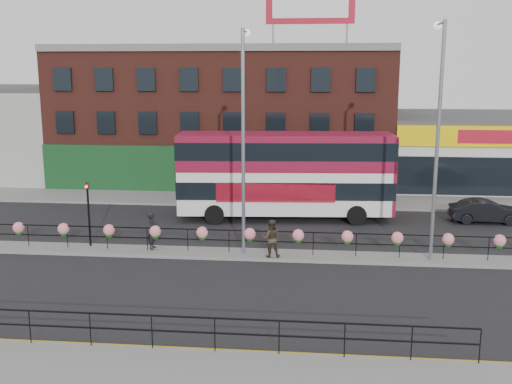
# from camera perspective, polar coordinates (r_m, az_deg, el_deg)

# --- Properties ---
(ground) EXTENTS (120.00, 120.00, 0.00)m
(ground) POSITION_cam_1_polar(r_m,az_deg,el_deg) (28.73, -0.59, -6.11)
(ground) COLOR black
(ground) RESTS_ON ground
(north_pavement) EXTENTS (60.00, 4.00, 0.15)m
(north_pavement) POSITION_cam_1_polar(r_m,az_deg,el_deg) (40.25, 1.25, -0.76)
(north_pavement) COLOR slate
(north_pavement) RESTS_ON ground
(median) EXTENTS (60.00, 1.60, 0.15)m
(median) POSITION_cam_1_polar(r_m,az_deg,el_deg) (28.70, -0.59, -5.97)
(median) COLOR slate
(median) RESTS_ON ground
(yellow_line_inner) EXTENTS (60.00, 0.10, 0.01)m
(yellow_line_inner) POSITION_cam_1_polar(r_m,az_deg,el_deg) (19.80, -3.72, -14.73)
(yellow_line_inner) COLOR gold
(yellow_line_inner) RESTS_ON ground
(yellow_line_outer) EXTENTS (60.00, 0.10, 0.01)m
(yellow_line_outer) POSITION_cam_1_polar(r_m,az_deg,el_deg) (19.64, -3.80, -14.96)
(yellow_line_outer) COLOR gold
(yellow_line_outer) RESTS_ON ground
(brick_building) EXTENTS (25.00, 12.21, 10.30)m
(brick_building) POSITION_cam_1_polar(r_m,az_deg,el_deg) (47.78, -2.81, 7.35)
(brick_building) COLOR brown
(brick_building) RESTS_ON ground
(supermarket) EXTENTS (15.00, 12.25, 5.30)m
(supermarket) POSITION_cam_1_polar(r_m,az_deg,el_deg) (49.23, 20.96, 3.82)
(supermarket) COLOR silver
(supermarket) RESTS_ON ground
(billboard) EXTENTS (6.00, 0.29, 4.40)m
(billboard) POSITION_cam_1_polar(r_m,az_deg,el_deg) (42.38, 5.20, 17.66)
(billboard) COLOR maroon
(billboard) RESTS_ON brick_building
(median_railing) EXTENTS (30.04, 0.56, 1.23)m
(median_railing) POSITION_cam_1_polar(r_m,az_deg,el_deg) (28.42, -0.59, -4.11)
(median_railing) COLOR black
(median_railing) RESTS_ON median
(south_railing) EXTENTS (20.04, 0.05, 1.12)m
(south_railing) POSITION_cam_1_polar(r_m,az_deg,el_deg) (19.45, -9.91, -12.29)
(south_railing) COLOR black
(south_railing) RESTS_ON south_pavement
(double_decker_bus) EXTENTS (12.71, 3.86, 5.07)m
(double_decker_bus) POSITION_cam_1_polar(r_m,az_deg,el_deg) (35.09, 2.87, 2.41)
(double_decker_bus) COLOR silver
(double_decker_bus) RESTS_ON ground
(car) EXTENTS (1.46, 4.08, 1.34)m
(car) POSITION_cam_1_polar(r_m,az_deg,el_deg) (37.07, 21.06, -1.72)
(car) COLOR black
(car) RESTS_ON ground
(pedestrian_a) EXTENTS (0.71, 0.50, 1.85)m
(pedestrian_a) POSITION_cam_1_polar(r_m,az_deg,el_deg) (29.53, -9.85, -3.62)
(pedestrian_a) COLOR black
(pedestrian_a) RESTS_ON median
(pedestrian_b) EXTENTS (1.03, 0.88, 1.80)m
(pedestrian_b) POSITION_cam_1_polar(r_m,az_deg,el_deg) (27.88, 1.43, -4.42)
(pedestrian_b) COLOR #362C20
(pedestrian_b) RESTS_ON median
(lamp_column_west) EXTENTS (0.37, 1.83, 10.43)m
(lamp_column_west) POSITION_cam_1_polar(r_m,az_deg,el_deg) (27.73, -1.17, 6.62)
(lamp_column_west) COLOR slate
(lamp_column_west) RESTS_ON median
(lamp_column_east) EXTENTS (0.38, 1.88, 10.71)m
(lamp_column_east) POSITION_cam_1_polar(r_m,az_deg,el_deg) (27.97, 16.91, 6.50)
(lamp_column_east) COLOR slate
(lamp_column_east) RESTS_ON median
(traffic_light_median) EXTENTS (0.15, 0.28, 3.65)m
(traffic_light_median) POSITION_cam_1_polar(r_m,az_deg,el_deg) (30.34, -15.71, -0.76)
(traffic_light_median) COLOR black
(traffic_light_median) RESTS_ON median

